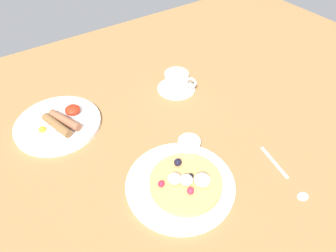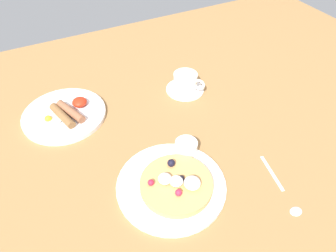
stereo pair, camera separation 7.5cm
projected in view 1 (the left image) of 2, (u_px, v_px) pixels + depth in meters
The scene contains 9 objects.
ground_plane at pixel (163, 138), 84.88cm from camera, with size 198.86×132.32×3.00cm, color olive.
pancake_plate at pixel (180, 184), 71.20cm from camera, with size 25.31×25.31×1.00cm, color white.
pancake_with_berries at pixel (186, 182), 69.71cm from camera, with size 16.64×16.64×3.88cm.
syrup_ramekin at pixel (189, 145), 77.28cm from camera, with size 5.66×5.66×3.15cm.
breakfast_plate at pixel (58, 124), 85.73cm from camera, with size 23.60×23.60×1.24cm, color white.
fried_breakfast at pixel (60, 121), 84.20cm from camera, with size 15.66×11.66×2.57cm.
coffee_saucer at pixel (176, 88), 98.21cm from camera, with size 12.00×12.00×0.78cm, color white.
coffee_cup at pixel (177, 80), 96.04cm from camera, with size 7.89×9.26×5.17cm.
teaspoon at pixel (291, 181), 72.17cm from camera, with size 5.22×16.89×0.60cm.
Camera 1 is at (-32.17, -49.53, 59.56)cm, focal length 32.89 mm.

